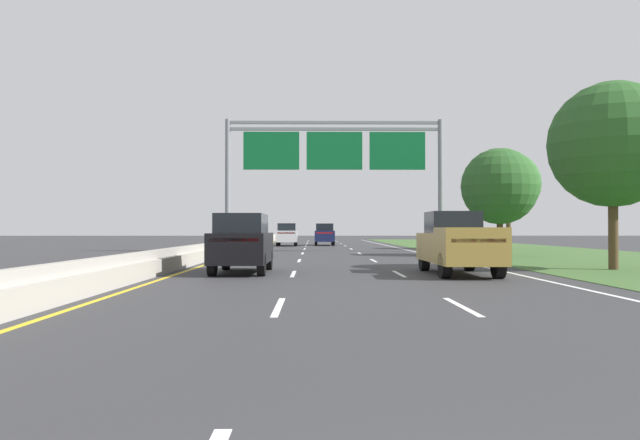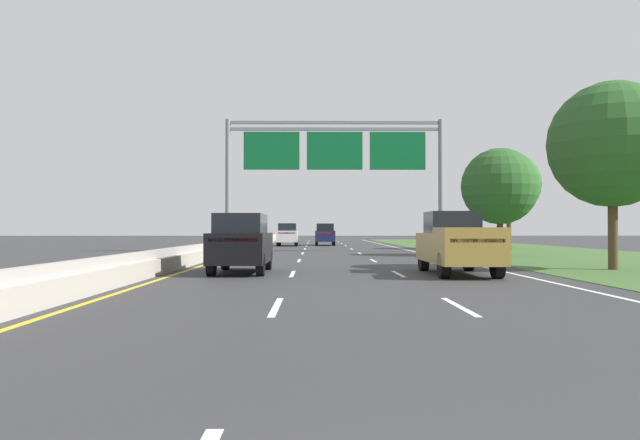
# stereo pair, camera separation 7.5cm
# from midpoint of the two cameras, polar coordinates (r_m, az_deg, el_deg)

# --- Properties ---
(ground_plane) EXTENTS (220.00, 220.00, 0.00)m
(ground_plane) POSITION_cam_midpoint_polar(r_m,az_deg,el_deg) (36.82, 1.23, -3.30)
(ground_plane) COLOR #333335
(lane_striping) EXTENTS (11.96, 106.00, 0.01)m
(lane_striping) POSITION_cam_midpoint_polar(r_m,az_deg,el_deg) (36.36, 1.25, -3.33)
(lane_striping) COLOR white
(lane_striping) RESTS_ON ground
(grass_verge_right) EXTENTS (14.00, 110.00, 0.02)m
(grass_verge_right) POSITION_cam_midpoint_polar(r_m,az_deg,el_deg) (39.77, 21.78, -3.05)
(grass_verge_right) COLOR #3D602D
(grass_verge_right) RESTS_ON ground
(median_barrier_concrete) EXTENTS (0.60, 110.00, 0.85)m
(median_barrier_concrete) POSITION_cam_midpoint_polar(r_m,az_deg,el_deg) (37.20, -9.00, -2.72)
(median_barrier_concrete) COLOR #A8A399
(median_barrier_concrete) RESTS_ON ground
(overhead_sign_gantry) EXTENTS (15.06, 0.42, 9.16)m
(overhead_sign_gantry) POSITION_cam_midpoint_polar(r_m,az_deg,el_deg) (42.07, 1.43, 5.91)
(overhead_sign_gantry) COLOR gray
(overhead_sign_gantry) RESTS_ON ground
(pickup_truck_gold) EXTENTS (2.02, 5.41, 2.20)m
(pickup_truck_gold) POSITION_cam_midpoint_polar(r_m,az_deg,el_deg) (21.68, 12.81, -2.14)
(pickup_truck_gold) COLOR #A38438
(pickup_truck_gold) RESTS_ON ground
(car_navy_centre_lane_suv) EXTENTS (1.94, 4.71, 2.11)m
(car_navy_centre_lane_suv) POSITION_cam_midpoint_polar(r_m,az_deg,el_deg) (59.05, 0.51, -1.32)
(car_navy_centre_lane_suv) COLOR #161E47
(car_navy_centre_lane_suv) RESTS_ON ground
(car_black_left_lane_suv) EXTENTS (1.91, 4.70, 2.11)m
(car_black_left_lane_suv) POSITION_cam_midpoint_polar(r_m,az_deg,el_deg) (22.00, -7.26, -2.08)
(car_black_left_lane_suv) COLOR black
(car_black_left_lane_suv) RESTS_ON ground
(car_white_left_lane_suv) EXTENTS (1.95, 4.72, 2.11)m
(car_white_left_lane_suv) POSITION_cam_midpoint_polar(r_m,az_deg,el_deg) (57.17, -3.03, -1.34)
(car_white_left_lane_suv) COLOR silver
(car_white_left_lane_suv) RESTS_ON ground
(roadside_tree_near) EXTENTS (4.83, 4.83, 7.25)m
(roadside_tree_near) POSITION_cam_midpoint_polar(r_m,az_deg,el_deg) (26.08, 25.79, 6.38)
(roadside_tree_near) COLOR #4C3823
(roadside_tree_near) RESTS_ON ground
(roadside_tree_mid) EXTENTS (4.49, 4.49, 6.33)m
(roadside_tree_mid) POSITION_cam_midpoint_polar(r_m,az_deg,el_deg) (37.21, 16.56, 3.04)
(roadside_tree_mid) COLOR #4C3823
(roadside_tree_mid) RESTS_ON ground
(roadside_tree_far) EXTENTS (4.94, 4.94, 7.57)m
(roadside_tree_far) POSITION_cam_midpoint_polar(r_m,az_deg,el_deg) (49.42, 17.31, 3.26)
(roadside_tree_far) COLOR #4C3823
(roadside_tree_far) RESTS_ON ground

